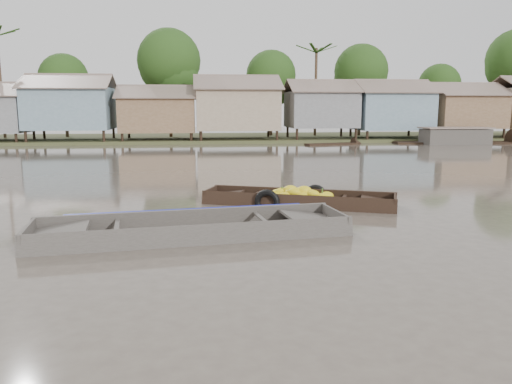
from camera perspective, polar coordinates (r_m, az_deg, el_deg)
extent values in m
plane|color=#50463D|center=(11.82, -2.53, -4.29)|extent=(120.00, 120.00, 0.00)
cube|color=#384723|center=(44.53, -5.80, 6.01)|extent=(120.00, 12.00, 0.50)
cube|color=slate|center=(42.05, -20.40, 8.93)|extent=(6.20, 5.20, 3.20)
cube|color=brown|center=(40.73, -21.03, 11.77)|extent=(6.60, 3.02, 1.28)
cube|color=brown|center=(43.46, -20.13, 11.66)|extent=(6.60, 3.02, 1.28)
cube|color=brown|center=(41.04, -11.12, 8.64)|extent=(5.80, 4.60, 2.70)
cube|color=brown|center=(39.82, -11.34, 11.20)|extent=(6.20, 2.67, 1.14)
cube|color=brown|center=(42.29, -11.08, 11.11)|extent=(6.20, 2.67, 1.14)
cube|color=gray|center=(41.07, -2.22, 9.45)|extent=(6.50, 5.30, 3.30)
cube|color=brown|center=(39.69, -2.07, 12.47)|extent=(6.90, 3.08, 1.31)
cube|color=brown|center=(42.54, -2.40, 12.28)|extent=(6.90, 3.08, 1.31)
cube|color=slate|center=(42.22, 7.42, 9.31)|extent=(5.40, 4.70, 2.90)
cube|color=brown|center=(41.03, 7.92, 11.95)|extent=(5.80, 2.73, 1.17)
cube|color=brown|center=(43.48, 7.05, 11.84)|extent=(5.80, 2.73, 1.17)
cube|color=slate|center=(44.08, 15.09, 8.95)|extent=(6.00, 5.00, 3.10)
cube|color=brown|center=(42.86, 15.89, 11.57)|extent=(6.40, 2.90, 1.24)
cube|color=brown|center=(45.36, 14.56, 11.51)|extent=(6.40, 2.90, 1.24)
cube|color=brown|center=(46.88, 22.56, 8.51)|extent=(5.70, 4.90, 2.80)
cube|color=brown|center=(45.75, 23.53, 10.76)|extent=(6.10, 2.85, 1.21)
cube|color=brown|center=(48.06, 21.92, 10.77)|extent=(6.10, 2.85, 1.21)
cylinder|color=#473323|center=(46.78, -20.91, 8.61)|extent=(0.28, 0.28, 4.90)
sphere|color=#143510|center=(46.84, -21.12, 12.03)|extent=(4.20, 4.20, 4.20)
cylinder|color=#473323|center=(44.48, -9.79, 9.98)|extent=(0.28, 0.28, 6.30)
sphere|color=#143510|center=(44.65, -9.93, 14.60)|extent=(5.40, 5.40, 5.40)
cylinder|color=#473323|center=(45.95, 1.72, 9.45)|extent=(0.28, 0.28, 5.25)
sphere|color=#143510|center=(46.03, 1.74, 13.19)|extent=(4.50, 4.50, 4.50)
cylinder|color=#473323|center=(46.85, 11.77, 9.47)|extent=(0.28, 0.28, 5.60)
sphere|color=#143510|center=(46.95, 11.91, 13.38)|extent=(4.80, 4.80, 4.80)
cylinder|color=#473323|center=(50.86, 20.05, 8.51)|extent=(0.28, 0.28, 4.55)
sphere|color=#143510|center=(50.90, 20.23, 11.43)|extent=(3.90, 3.90, 3.90)
cylinder|color=#473323|center=(47.77, -27.13, 10.66)|extent=(0.24, 0.24, 9.00)
cylinder|color=#473323|center=(46.24, 6.83, 11.09)|extent=(0.24, 0.24, 8.00)
cube|color=black|center=(14.82, 4.88, -1.75)|extent=(5.49, 3.00, 0.08)
cube|color=black|center=(15.36, 5.27, -0.52)|extent=(5.27, 2.20, 0.52)
cube|color=black|center=(14.20, 4.48, -1.35)|extent=(5.27, 2.20, 0.52)
cube|color=black|center=(14.58, 15.59, -1.39)|extent=(0.50, 1.15, 0.49)
cube|color=black|center=(14.57, 13.72, -1.07)|extent=(1.27, 1.33, 0.19)
cube|color=black|center=(15.48, -5.18, -0.44)|extent=(0.50, 1.15, 0.49)
cube|color=black|center=(15.31, -3.50, -0.29)|extent=(1.27, 1.33, 0.19)
cube|color=black|center=(15.04, -0.04, -0.30)|extent=(0.52, 1.12, 0.05)
cube|color=black|center=(14.60, 9.98, -0.75)|extent=(0.52, 1.12, 0.05)
ellipsoid|color=#FCF81C|center=(14.67, 5.50, 0.16)|extent=(0.54, 0.46, 0.28)
ellipsoid|color=#FCF81C|center=(14.64, 6.25, -0.19)|extent=(0.49, 0.42, 0.25)
ellipsoid|color=#FCF81C|center=(14.82, 5.08, 0.18)|extent=(0.41, 0.35, 0.21)
ellipsoid|color=#FCF81C|center=(14.56, 3.36, -0.42)|extent=(0.41, 0.35, 0.21)
ellipsoid|color=#FCF81C|center=(14.89, 3.01, -0.02)|extent=(0.53, 0.45, 0.28)
ellipsoid|color=#FCF81C|center=(14.97, 4.41, -0.11)|extent=(0.47, 0.40, 0.25)
ellipsoid|color=#FCF81C|center=(15.05, 6.07, -0.36)|extent=(0.46, 0.39, 0.24)
ellipsoid|color=#FCF81C|center=(14.88, 4.79, -0.06)|extent=(0.51, 0.43, 0.26)
ellipsoid|color=#FCF81C|center=(14.71, 4.03, -0.13)|extent=(0.50, 0.42, 0.26)
ellipsoid|color=#FCF81C|center=(14.44, 5.04, -0.93)|extent=(0.43, 0.37, 0.22)
ellipsoid|color=#FCF81C|center=(14.93, 2.54, -0.09)|extent=(0.46, 0.39, 0.24)
ellipsoid|color=#FCF81C|center=(14.86, 8.06, -0.46)|extent=(0.52, 0.44, 0.27)
ellipsoid|color=#FCF81C|center=(14.52, 6.57, -0.21)|extent=(0.42, 0.36, 0.22)
ellipsoid|color=#FCF81C|center=(14.95, 7.47, -0.57)|extent=(0.46, 0.39, 0.24)
ellipsoid|color=#FCF81C|center=(14.61, 4.44, 0.00)|extent=(0.51, 0.43, 0.26)
ellipsoid|color=#FCF81C|center=(14.62, 2.15, -0.86)|extent=(0.52, 0.44, 0.27)
ellipsoid|color=#FCF81C|center=(14.89, 1.70, -0.42)|extent=(0.53, 0.46, 0.28)
ellipsoid|color=#FCF81C|center=(14.83, 3.95, 0.28)|extent=(0.50, 0.43, 0.26)
ellipsoid|color=#FCF81C|center=(14.55, 5.47, -0.44)|extent=(0.46, 0.40, 0.24)
ellipsoid|color=#FCF81C|center=(15.08, 4.04, -0.01)|extent=(0.42, 0.36, 0.22)
ellipsoid|color=#FCF81C|center=(14.91, 4.12, -0.09)|extent=(0.47, 0.40, 0.24)
ellipsoid|color=#FCF81C|center=(14.63, 1.97, -0.79)|extent=(0.52, 0.45, 0.27)
ellipsoid|color=#FCF81C|center=(15.07, 1.54, -0.38)|extent=(0.49, 0.42, 0.25)
ellipsoid|color=#FCF81C|center=(14.51, 7.71, -0.63)|extent=(0.49, 0.42, 0.25)
ellipsoid|color=#FCF81C|center=(15.08, 6.23, -0.39)|extent=(0.44, 0.38, 0.23)
ellipsoid|color=#FCF81C|center=(14.63, 5.11, -0.20)|extent=(0.48, 0.41, 0.25)
ellipsoid|color=#FCF81C|center=(14.72, 1.94, -0.56)|extent=(0.53, 0.45, 0.28)
ellipsoid|color=#FCF81C|center=(14.64, 1.31, -1.02)|extent=(0.42, 0.36, 0.22)
ellipsoid|color=#FCF81C|center=(14.69, 2.28, -0.56)|extent=(0.47, 0.40, 0.25)
ellipsoid|color=#FCF81C|center=(14.91, 1.37, -0.74)|extent=(0.41, 0.35, 0.21)
ellipsoid|color=#FCF81C|center=(15.02, 4.49, -0.21)|extent=(0.43, 0.37, 0.22)
cylinder|color=#3F6626|center=(14.82, 3.01, 0.27)|extent=(0.04, 0.04, 0.18)
cylinder|color=#3F6626|center=(14.70, 5.67, 0.15)|extent=(0.04, 0.04, 0.18)
cylinder|color=#3F6626|center=(14.63, 7.59, 0.07)|extent=(0.04, 0.04, 0.18)
torus|color=black|center=(15.38, 6.78, -0.46)|extent=(0.73, 0.43, 0.72)
torus|color=black|center=(14.28, 1.28, -1.18)|extent=(0.76, 0.44, 0.75)
cube|color=#3F3935|center=(11.37, -7.25, -5.34)|extent=(6.98, 2.29, 0.08)
cube|color=#3F3935|center=(12.12, -7.74, -3.24)|extent=(6.96, 1.00, 0.56)
cube|color=#3F3935|center=(10.51, -6.74, -5.25)|extent=(6.96, 1.00, 0.56)
cube|color=#3F3935|center=(12.17, 8.97, -3.22)|extent=(0.27, 1.70, 0.53)
cube|color=#3F3935|center=(11.94, 6.34, -3.08)|extent=(1.36, 1.61, 0.23)
cube|color=#3F3935|center=(11.46, -24.59, -4.81)|extent=(0.27, 1.70, 0.53)
cube|color=#3F3935|center=(11.35, -21.66, -4.41)|extent=(1.36, 1.61, 0.23)
cube|color=#3F3935|center=(11.23, -15.63, -3.98)|extent=(0.30, 1.64, 0.05)
cube|color=#3F3935|center=(11.58, 0.80, -3.20)|extent=(0.30, 1.64, 0.05)
cube|color=#665E54|center=(11.36, -7.25, -5.15)|extent=(5.33, 1.96, 0.02)
cube|color=#0E1792|center=(12.13, -7.79, -2.20)|extent=(5.62, 0.77, 0.14)
torus|color=olive|center=(11.37, 0.82, -4.94)|extent=(0.39, 0.39, 0.06)
torus|color=olive|center=(11.36, 0.82, -4.76)|extent=(0.32, 0.32, 0.06)
cube|color=black|center=(42.40, 21.74, 5.12)|extent=(9.62, 3.31, 0.35)
cube|color=black|center=(38.29, 8.61, 5.28)|extent=(4.23, 1.88, 0.35)
cube|color=black|center=(41.56, 21.80, 5.87)|extent=(5.00, 2.00, 1.20)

